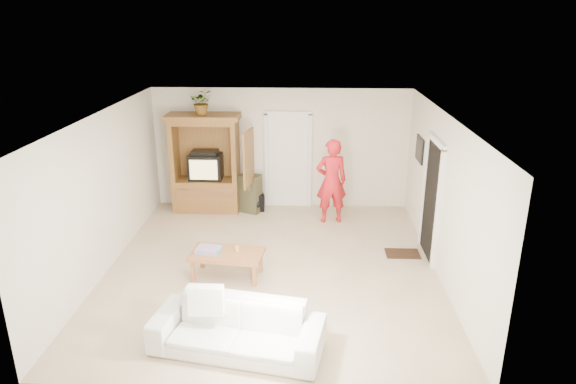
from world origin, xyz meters
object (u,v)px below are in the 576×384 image
Objects in this scene: coffee_table at (227,256)px; armoire at (207,169)px; man at (331,181)px; sofa at (237,328)px.

armoire is at bearing 112.83° from coffee_table.
armoire is 2.70m from man.
armoire is 1.71× the size of coffee_table.
coffee_table is (0.87, -3.00, -0.53)m from armoire.
armoire is 1.20× the size of man.
sofa reaches higher than coffee_table.
man is 0.81× the size of sofa.
man reaches higher than sofa.
sofa is at bearing -70.76° from coffee_table.
armoire is 5.12m from sofa.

